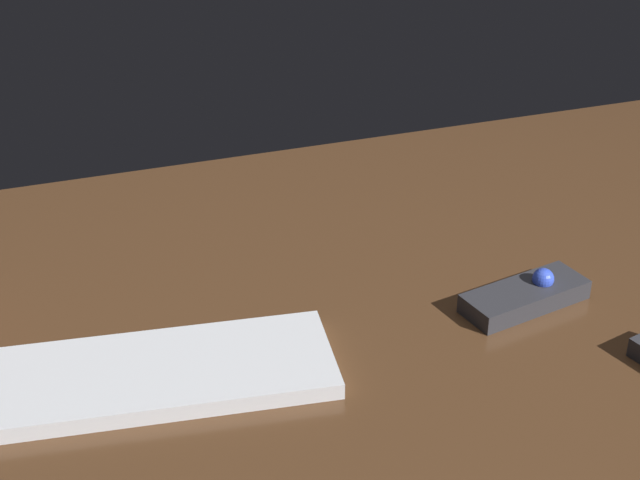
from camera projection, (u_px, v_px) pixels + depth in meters
The scene contains 3 objects.
desk at pixel (356, 295), 117.63cm from camera, with size 140.00×84.00×2.00cm, color #4C301C.
keyboard at pixel (147, 375), 100.57cm from camera, with size 38.87×13.88×1.82cm, color silver.
media_remote at pixel (526, 295), 113.33cm from camera, with size 16.22×8.55×4.10cm.
Camera 1 is at (-36.86, -92.43, 64.24)cm, focal length 54.53 mm.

